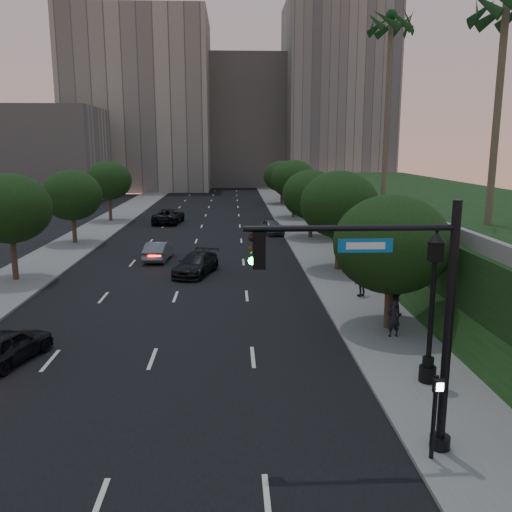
{
  "coord_description": "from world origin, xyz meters",
  "views": [
    {
      "loc": [
        3.23,
        -15.41,
        8.34
      ],
      "look_at": [
        4.25,
        7.74,
        3.6
      ],
      "focal_mm": 38.0,
      "sensor_mm": 36.0,
      "label": 1
    }
  ],
  "objects_px": {
    "pedestrian_a": "(394,318)",
    "sedan_far_right": "(272,227)",
    "sedan_far_left": "(169,216)",
    "pedestrian_c": "(362,282)",
    "traffic_signal_mast": "(408,327)",
    "street_lamp": "(431,314)",
    "pedestrian_b": "(393,297)",
    "sedan_near_right": "(196,264)",
    "sedan_near_left": "(7,346)",
    "sedan_mid_left": "(158,251)"
  },
  "relations": [
    {
      "from": "street_lamp",
      "to": "pedestrian_a",
      "type": "xyz_separation_m",
      "value": [
        0.13,
        4.59,
        -1.66
      ]
    },
    {
      "from": "sedan_mid_left",
      "to": "pedestrian_c",
      "type": "relative_size",
      "value": 2.63
    },
    {
      "from": "sedan_mid_left",
      "to": "pedestrian_a",
      "type": "bearing_deg",
      "value": 130.74
    },
    {
      "from": "sedan_near_left",
      "to": "pedestrian_a",
      "type": "distance_m",
      "value": 15.87
    },
    {
      "from": "sedan_near_right",
      "to": "pedestrian_c",
      "type": "relative_size",
      "value": 2.97
    },
    {
      "from": "street_lamp",
      "to": "sedan_far_left",
      "type": "bearing_deg",
      "value": 108.47
    },
    {
      "from": "traffic_signal_mast",
      "to": "pedestrian_b",
      "type": "relative_size",
      "value": 3.82
    },
    {
      "from": "street_lamp",
      "to": "sedan_near_right",
      "type": "height_order",
      "value": "street_lamp"
    },
    {
      "from": "street_lamp",
      "to": "sedan_near_left",
      "type": "xyz_separation_m",
      "value": [
        -15.63,
        2.69,
        -1.94
      ]
    },
    {
      "from": "sedan_near_right",
      "to": "pedestrian_c",
      "type": "height_order",
      "value": "pedestrian_c"
    },
    {
      "from": "sedan_far_left",
      "to": "sedan_far_right",
      "type": "height_order",
      "value": "sedan_far_left"
    },
    {
      "from": "street_lamp",
      "to": "sedan_far_left",
      "type": "relative_size",
      "value": 0.97
    },
    {
      "from": "street_lamp",
      "to": "sedan_mid_left",
      "type": "height_order",
      "value": "street_lamp"
    },
    {
      "from": "sedan_far_left",
      "to": "sedan_far_right",
      "type": "relative_size",
      "value": 1.43
    },
    {
      "from": "sedan_near_right",
      "to": "sedan_mid_left",
      "type": "bearing_deg",
      "value": 139.79
    },
    {
      "from": "sedan_near_left",
      "to": "sedan_far_left",
      "type": "distance_m",
      "value": 38.56
    },
    {
      "from": "street_lamp",
      "to": "sedan_mid_left",
      "type": "distance_m",
      "value": 25.19
    },
    {
      "from": "sedan_far_right",
      "to": "pedestrian_b",
      "type": "relative_size",
      "value": 2.22
    },
    {
      "from": "pedestrian_b",
      "to": "traffic_signal_mast",
      "type": "bearing_deg",
      "value": 92.48
    },
    {
      "from": "sedan_far_left",
      "to": "pedestrian_c",
      "type": "relative_size",
      "value": 3.56
    },
    {
      "from": "sedan_near_right",
      "to": "pedestrian_a",
      "type": "bearing_deg",
      "value": -36.88
    },
    {
      "from": "sedan_mid_left",
      "to": "pedestrian_c",
      "type": "distance_m",
      "value": 16.65
    },
    {
      "from": "pedestrian_c",
      "to": "traffic_signal_mast",
      "type": "bearing_deg",
      "value": 52.5
    },
    {
      "from": "traffic_signal_mast",
      "to": "pedestrian_a",
      "type": "bearing_deg",
      "value": 74.87
    },
    {
      "from": "street_lamp",
      "to": "sedan_far_right",
      "type": "xyz_separation_m",
      "value": [
        -3.07,
        33.58,
        -1.94
      ]
    },
    {
      "from": "sedan_near_right",
      "to": "pedestrian_b",
      "type": "distance_m",
      "value": 14.03
    },
    {
      "from": "traffic_signal_mast",
      "to": "street_lamp",
      "type": "relative_size",
      "value": 1.25
    },
    {
      "from": "street_lamp",
      "to": "pedestrian_c",
      "type": "height_order",
      "value": "street_lamp"
    },
    {
      "from": "sedan_near_left",
      "to": "sedan_far_left",
      "type": "relative_size",
      "value": 0.7
    },
    {
      "from": "traffic_signal_mast",
      "to": "pedestrian_a",
      "type": "distance_m",
      "value": 9.55
    },
    {
      "from": "traffic_signal_mast",
      "to": "sedan_mid_left",
      "type": "relative_size",
      "value": 1.63
    },
    {
      "from": "traffic_signal_mast",
      "to": "sedan_far_right",
      "type": "bearing_deg",
      "value": 91.22
    },
    {
      "from": "street_lamp",
      "to": "sedan_near_left",
      "type": "relative_size",
      "value": 1.38
    },
    {
      "from": "sedan_far_right",
      "to": "pedestrian_a",
      "type": "bearing_deg",
      "value": -95.16
    },
    {
      "from": "sedan_far_left",
      "to": "pedestrian_a",
      "type": "bearing_deg",
      "value": 116.9
    },
    {
      "from": "street_lamp",
      "to": "pedestrian_c",
      "type": "xyz_separation_m",
      "value": [
        0.26,
        10.98,
        -1.67
      ]
    },
    {
      "from": "sedan_near_left",
      "to": "pedestrian_c",
      "type": "xyz_separation_m",
      "value": [
        15.89,
        8.29,
        0.27
      ]
    },
    {
      "from": "pedestrian_a",
      "to": "sedan_far_right",
      "type": "bearing_deg",
      "value": -93.27
    },
    {
      "from": "sedan_near_left",
      "to": "pedestrian_a",
      "type": "relative_size",
      "value": 2.46
    },
    {
      "from": "sedan_far_left",
      "to": "pedestrian_a",
      "type": "distance_m",
      "value": 39.17
    },
    {
      "from": "sedan_near_left",
      "to": "sedan_far_left",
      "type": "xyz_separation_m",
      "value": [
        1.86,
        38.52,
        0.11
      ]
    },
    {
      "from": "sedan_near_left",
      "to": "pedestrian_a",
      "type": "xyz_separation_m",
      "value": [
        15.76,
        1.9,
        0.28
      ]
    },
    {
      "from": "sedan_near_right",
      "to": "pedestrian_c",
      "type": "bearing_deg",
      "value": -16.77
    },
    {
      "from": "street_lamp",
      "to": "pedestrian_a",
      "type": "height_order",
      "value": "street_lamp"
    },
    {
      "from": "traffic_signal_mast",
      "to": "pedestrian_b",
      "type": "distance_m",
      "value": 12.66
    },
    {
      "from": "sedan_mid_left",
      "to": "pedestrian_c",
      "type": "height_order",
      "value": "pedestrian_c"
    },
    {
      "from": "sedan_far_left",
      "to": "sedan_near_right",
      "type": "bearing_deg",
      "value": 106.76
    },
    {
      "from": "sedan_mid_left",
      "to": "pedestrian_b",
      "type": "height_order",
      "value": "pedestrian_b"
    },
    {
      "from": "sedan_far_right",
      "to": "pedestrian_b",
      "type": "xyz_separation_m",
      "value": [
        4.1,
        -25.89,
        0.37
      ]
    },
    {
      "from": "sedan_near_left",
      "to": "sedan_near_right",
      "type": "bearing_deg",
      "value": -96.21
    }
  ]
}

